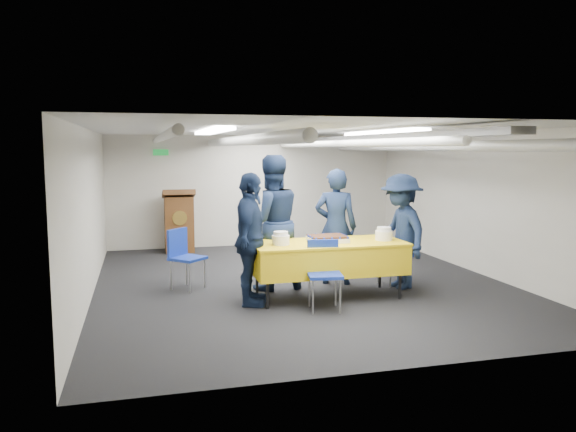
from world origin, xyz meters
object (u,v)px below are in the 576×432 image
object	(u,v)px
chair_right	(399,249)
sailor_d	(401,231)
podium	(179,221)
sailor_b	(271,223)
serving_table	(328,257)
sheet_cake	(327,239)
sailor_c	(250,239)
chair_near	(324,267)
sailor_a	(336,227)
chair_left	(183,252)

from	to	relation	value
chair_right	sailor_d	distance (m)	0.39
podium	sailor_b	xyz separation A→B (m)	(1.09, -3.30, 0.36)
serving_table	sailor_b	bearing A→B (deg)	133.22
sheet_cake	sailor_d	size ratio (longest dim) A/B	0.31
sailor_b	sailor_c	bearing A→B (deg)	54.39
serving_table	chair_near	size ratio (longest dim) A/B	2.39
podium	sailor_c	distance (m)	4.12
podium	serving_table	bearing A→B (deg)	-66.54
sheet_cake	sailor_a	distance (m)	0.81
serving_table	sailor_a	xyz separation A→B (m)	(0.37, 0.74, 0.31)
sailor_b	chair_right	bearing A→B (deg)	169.33
sheet_cake	chair_near	world-z (taller)	chair_near
sheet_cake	sailor_c	size ratio (longest dim) A/B	0.30
chair_right	sailor_c	size ratio (longest dim) A/B	0.50
chair_near	sailor_c	xyz separation A→B (m)	(-0.87, 0.39, 0.33)
sailor_b	sheet_cake	bearing A→B (deg)	129.04
podium	chair_near	distance (m)	4.71
serving_table	chair_right	xyz separation A→B (m)	(1.29, 0.49, -0.03)
sailor_d	serving_table	bearing A→B (deg)	-82.43
sailor_b	sailor_d	world-z (taller)	sailor_b
serving_table	sailor_d	xyz separation A→B (m)	(1.20, 0.26, 0.27)
chair_near	sailor_b	distance (m)	1.31
serving_table	sailor_c	bearing A→B (deg)	-175.55
chair_near	sailor_d	world-z (taller)	sailor_d
chair_near	sailor_a	xyz separation A→B (m)	(0.59, 1.22, 0.34)
sheet_cake	sailor_a	xyz separation A→B (m)	(0.37, 0.72, 0.05)
serving_table	chair_right	size ratio (longest dim) A/B	2.39
serving_table	sailor_d	bearing A→B (deg)	12.27
chair_left	sailor_a	size ratio (longest dim) A/B	0.50
sailor_b	chair_left	bearing A→B (deg)	-20.87
chair_left	sailor_d	bearing A→B (deg)	-14.01
podium	sailor_c	size ratio (longest dim) A/B	0.73
chair_right	sailor_b	bearing A→B (deg)	174.36
chair_left	sailor_b	world-z (taller)	sailor_b
sailor_c	sailor_d	distance (m)	2.32
sailor_c	sailor_d	world-z (taller)	sailor_c
sailor_b	podium	bearing A→B (deg)	-76.76
chair_near	sailor_c	distance (m)	1.01
serving_table	podium	bearing A→B (deg)	113.46
serving_table	sheet_cake	world-z (taller)	sheet_cake
sailor_d	chair_near	bearing A→B (deg)	-67.22
chair_left	sailor_c	xyz separation A→B (m)	(0.78, -1.11, 0.33)
chair_near	sailor_b	size ratio (longest dim) A/B	0.45
chair_right	sheet_cake	bearing A→B (deg)	-160.22
sailor_a	sailor_c	distance (m)	1.68
chair_right	chair_left	size ratio (longest dim) A/B	1.00
chair_right	sailor_a	size ratio (longest dim) A/B	0.50
sailor_d	sailor_a	bearing A→B (deg)	-124.76
chair_near	chair_left	distance (m)	2.23
chair_left	sheet_cake	bearing A→B (deg)	-28.34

